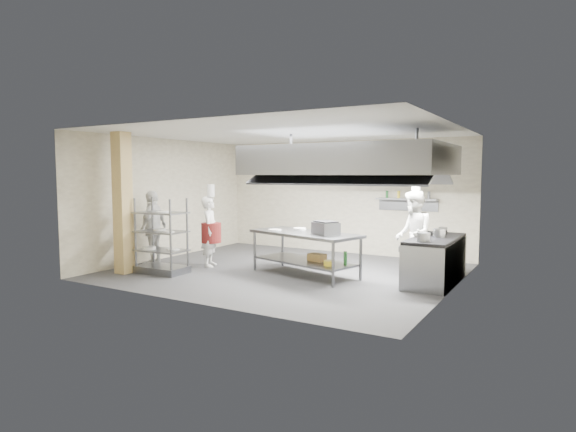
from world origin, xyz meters
The scene contains 23 objects.
floor centered at (0.00, 0.00, 0.00)m, with size 7.00×7.00×0.00m, color #2C2C2E.
ceiling centered at (0.00, 0.00, 3.00)m, with size 7.00×7.00×0.00m, color silver.
wall_back centered at (0.00, 3.00, 1.50)m, with size 7.00×7.00×0.00m, color #9F967E.
wall_left centered at (-3.50, 0.00, 1.50)m, with size 6.00×6.00×0.00m, color #9F967E.
wall_right centered at (3.50, 0.00, 1.50)m, with size 6.00×6.00×0.00m, color #9F967E.
column centered at (-2.90, -1.90, 1.50)m, with size 0.30×0.30×3.00m, color #DBB870.
exhaust_hood centered at (1.30, 0.40, 2.40)m, with size 4.00×2.50×0.60m, color slate.
hood_strip_a centered at (0.40, 0.40, 2.08)m, with size 1.60×0.12×0.04m, color white.
hood_strip_b centered at (2.20, 0.40, 2.08)m, with size 1.60×0.12×0.04m, color white.
wall_shelf centered at (1.80, 2.84, 1.50)m, with size 1.50×0.28×0.04m, color slate.
island centered at (0.56, -0.14, 0.46)m, with size 2.41×1.01×0.91m, color gray, non-canonical shape.
island_worktop centered at (0.56, -0.14, 0.88)m, with size 2.41×1.01×0.06m, color slate.
island_undershelf centered at (0.56, -0.14, 0.30)m, with size 2.22×0.91×0.04m, color slate.
pass_rack centered at (-2.21, -1.49, 0.81)m, with size 1.07×0.63×1.61m, color gray, non-canonical shape.
cooking_range centered at (3.08, 0.50, 0.42)m, with size 0.80×2.00×0.84m, color slate.
range_top centered at (3.08, 0.50, 0.87)m, with size 0.78×1.96×0.06m, color black.
chef_head centered at (-1.79, -0.38, 0.81)m, with size 0.59×0.39×1.61m, color white.
chef_line centered at (2.60, 0.68, 0.90)m, with size 0.87×0.68×1.80m, color silver.
chef_plating centered at (-3.00, -0.95, 0.87)m, with size 1.02×0.43×1.74m, color silver.
griddle centered at (1.09, -0.25, 1.03)m, with size 0.50×0.39×0.24m, color slate.
wicker_basket centered at (0.82, -0.11, 0.40)m, with size 0.35×0.24×0.15m, color olive.
stockpot centered at (3.14, 0.54, 0.98)m, with size 0.23×0.23×0.16m, color slate.
plate_stack centered at (-2.21, -1.49, 0.52)m, with size 0.28×0.28×0.05m, color white.
Camera 1 is at (5.28, -8.91, 2.12)m, focal length 30.00 mm.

